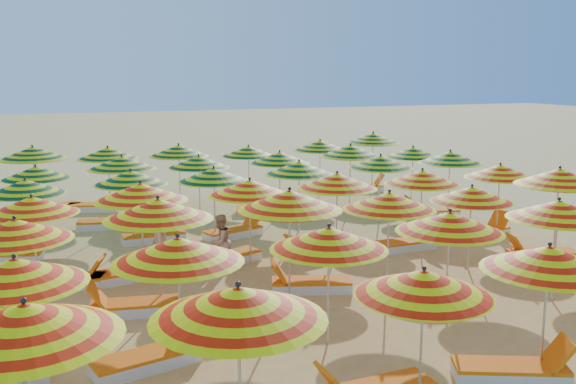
# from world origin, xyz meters

# --- Properties ---
(ground) EXTENTS (120.00, 120.00, 0.00)m
(ground) POSITION_xyz_m (0.00, 0.00, 0.00)
(ground) COLOR #F1C36B
(ground) RESTS_ON ground
(umbrella_0) EXTENTS (2.80, 2.80, 2.26)m
(umbrella_0) POSITION_xyz_m (-6.09, -7.42, 1.99)
(umbrella_0) COLOR silver
(umbrella_0) RESTS_ON ground
(umbrella_1) EXTENTS (2.27, 2.27, 2.26)m
(umbrella_1) POSITION_xyz_m (-3.76, -7.72, 1.99)
(umbrella_1) COLOR silver
(umbrella_1) RESTS_ON ground
(umbrella_2) EXTENTS (2.33, 2.33, 2.05)m
(umbrella_2) POSITION_xyz_m (-1.02, -7.41, 1.80)
(umbrella_2) COLOR silver
(umbrella_2) RESTS_ON ground
(umbrella_3) EXTENTS (2.09, 2.09, 2.15)m
(umbrella_3) POSITION_xyz_m (1.23, -7.32, 1.89)
(umbrella_3) COLOR silver
(umbrella_3) RESTS_ON ground
(umbrella_6) EXTENTS (2.34, 2.34, 2.15)m
(umbrella_6) POSITION_xyz_m (-6.27, -5.16, 1.89)
(umbrella_6) COLOR silver
(umbrella_6) RESTS_ON ground
(umbrella_7) EXTENTS (2.75, 2.75, 2.20)m
(umbrella_7) POSITION_xyz_m (-3.94, -5.02, 1.93)
(umbrella_7) COLOR silver
(umbrella_7) RESTS_ON ground
(umbrella_8) EXTENTS (2.64, 2.64, 2.15)m
(umbrella_8) POSITION_xyz_m (-1.38, -5.06, 1.89)
(umbrella_8) COLOR silver
(umbrella_8) RESTS_ON ground
(umbrella_9) EXTENTS (2.64, 2.64, 2.15)m
(umbrella_9) POSITION_xyz_m (1.22, -4.80, 1.89)
(umbrella_9) COLOR silver
(umbrella_9) RESTS_ON ground
(umbrella_10) EXTENTS (2.46, 2.46, 2.17)m
(umbrella_10) POSITION_xyz_m (3.83, -4.76, 1.91)
(umbrella_10) COLOR silver
(umbrella_10) RESTS_ON ground
(umbrella_12) EXTENTS (2.56, 2.56, 2.14)m
(umbrella_12) POSITION_xyz_m (-6.36, -2.51, 1.88)
(umbrella_12) COLOR silver
(umbrella_12) RESTS_ON ground
(umbrella_13) EXTENTS (2.46, 2.46, 2.28)m
(umbrella_13) POSITION_xyz_m (-3.77, -2.27, 2.01)
(umbrella_13) COLOR silver
(umbrella_13) RESTS_ON ground
(umbrella_14) EXTENTS (2.64, 2.64, 2.34)m
(umbrella_14) POSITION_xyz_m (-1.15, -2.59, 2.06)
(umbrella_14) COLOR silver
(umbrella_14) RESTS_ON ground
(umbrella_15) EXTENTS (2.55, 2.55, 2.15)m
(umbrella_15) POSITION_xyz_m (1.12, -2.71, 1.90)
(umbrella_15) COLOR silver
(umbrella_15) RESTS_ON ground
(umbrella_16) EXTENTS (2.35, 2.35, 2.05)m
(umbrella_16) POSITION_xyz_m (3.55, -2.32, 1.81)
(umbrella_16) COLOR silver
(umbrella_16) RESTS_ON ground
(umbrella_17) EXTENTS (2.83, 2.83, 2.34)m
(umbrella_17) POSITION_xyz_m (6.21, -2.26, 2.06)
(umbrella_17) COLOR silver
(umbrella_17) RESTS_ON ground
(umbrella_18) EXTENTS (2.59, 2.59, 2.09)m
(umbrella_18) POSITION_xyz_m (-6.10, -0.13, 1.84)
(umbrella_18) COLOR silver
(umbrella_18) RESTS_ON ground
(umbrella_19) EXTENTS (2.61, 2.61, 2.25)m
(umbrella_19) POSITION_xyz_m (-3.81, -0.17, 1.98)
(umbrella_19) COLOR silver
(umbrella_19) RESTS_ON ground
(umbrella_20) EXTENTS (2.13, 2.13, 2.15)m
(umbrella_20) POSITION_xyz_m (-1.21, -0.07, 1.89)
(umbrella_20) COLOR silver
(umbrella_20) RESTS_ON ground
(umbrella_21) EXTENTS (2.60, 2.60, 2.18)m
(umbrella_21) POSITION_xyz_m (1.10, -0.12, 1.92)
(umbrella_21) COLOR silver
(umbrella_21) RESTS_ON ground
(umbrella_22) EXTENTS (2.31, 2.31, 2.14)m
(umbrella_22) POSITION_xyz_m (3.54, -0.21, 1.88)
(umbrella_22) COLOR silver
(umbrella_22) RESTS_ON ground
(umbrella_23) EXTENTS (2.51, 2.51, 2.12)m
(umbrella_23) POSITION_xyz_m (6.23, -0.00, 1.86)
(umbrella_23) COLOR silver
(umbrella_23) RESTS_ON ground
(umbrella_24) EXTENTS (2.08, 2.08, 2.07)m
(umbrella_24) POSITION_xyz_m (-6.28, 2.38, 1.82)
(umbrella_24) COLOR silver
(umbrella_24) RESTS_ON ground
(umbrella_25) EXTENTS (2.31, 2.31, 2.10)m
(umbrella_25) POSITION_xyz_m (-3.67, 2.73, 1.85)
(umbrella_25) COLOR silver
(umbrella_25) RESTS_ON ground
(umbrella_26) EXTENTS (2.28, 2.28, 2.11)m
(umbrella_26) POSITION_xyz_m (-1.48, 2.35, 1.85)
(umbrella_26) COLOR silver
(umbrella_26) RESTS_ON ground
(umbrella_27) EXTENTS (2.50, 2.50, 2.15)m
(umbrella_27) POSITION_xyz_m (1.09, 2.46, 1.89)
(umbrella_27) COLOR silver
(umbrella_27) RESTS_ON ground
(umbrella_28) EXTENTS (2.30, 2.30, 2.16)m
(umbrella_28) POSITION_xyz_m (3.87, 2.65, 1.90)
(umbrella_28) COLOR silver
(umbrella_28) RESTS_ON ground
(umbrella_29) EXTENTS (2.36, 2.36, 2.18)m
(umbrella_29) POSITION_xyz_m (6.39, 2.63, 1.92)
(umbrella_29) COLOR silver
(umbrella_29) RESTS_ON ground
(umbrella_30) EXTENTS (2.47, 2.47, 2.03)m
(umbrella_30) POSITION_xyz_m (-6.05, 4.94, 1.79)
(umbrella_30) COLOR silver
(umbrella_30) RESTS_ON ground
(umbrella_31) EXTENTS (2.11, 2.11, 2.20)m
(umbrella_31) POSITION_xyz_m (-3.62, 5.06, 1.94)
(umbrella_31) COLOR silver
(umbrella_31) RESTS_ON ground
(umbrella_32) EXTENTS (2.07, 2.07, 2.08)m
(umbrella_32) POSITION_xyz_m (-1.24, 5.16, 1.83)
(umbrella_32) COLOR silver
(umbrella_32) RESTS_ON ground
(umbrella_33) EXTENTS (2.29, 2.29, 2.11)m
(umbrella_33) POSITION_xyz_m (1.41, 4.97, 1.85)
(umbrella_33) COLOR silver
(umbrella_33) RESTS_ON ground
(umbrella_34) EXTENTS (2.54, 2.54, 2.26)m
(umbrella_34) POSITION_xyz_m (3.91, 4.80, 1.99)
(umbrella_34) COLOR silver
(umbrella_34) RESTS_ON ground
(umbrella_35) EXTENTS (2.23, 2.23, 2.06)m
(umbrella_35) POSITION_xyz_m (6.45, 4.94, 1.82)
(umbrella_35) COLOR silver
(umbrella_35) RESTS_ON ground
(umbrella_36) EXTENTS (2.81, 2.81, 2.31)m
(umbrella_36) POSITION_xyz_m (-6.15, 7.64, 2.03)
(umbrella_36) COLOR silver
(umbrella_36) RESTS_ON ground
(umbrella_37) EXTENTS (2.11, 2.11, 2.19)m
(umbrella_37) POSITION_xyz_m (-3.79, 7.60, 1.93)
(umbrella_37) COLOR silver
(umbrella_37) RESTS_ON ground
(umbrella_38) EXTENTS (2.36, 2.36, 2.20)m
(umbrella_38) POSITION_xyz_m (-1.44, 7.36, 1.94)
(umbrella_38) COLOR silver
(umbrella_38) RESTS_ON ground
(umbrella_39) EXTENTS (2.02, 2.02, 2.05)m
(umbrella_39) POSITION_xyz_m (1.10, 7.38, 1.80)
(umbrella_39) COLOR silver
(umbrella_39) RESTS_ON ground
(umbrella_40) EXTENTS (2.14, 2.14, 2.15)m
(umbrella_40) POSITION_xyz_m (3.91, 7.37, 1.89)
(umbrella_40) COLOR silver
(umbrella_40) RESTS_ON ground
(umbrella_41) EXTENTS (2.28, 2.28, 2.32)m
(umbrella_41) POSITION_xyz_m (6.33, 7.69, 2.04)
(umbrella_41) COLOR silver
(umbrella_41) RESTS_ON ground
(lounger_3) EXTENTS (1.82, 1.23, 0.69)m
(lounger_3) POSITION_xyz_m (0.72, -7.30, 0.15)
(lounger_3) COLOR white
(lounger_3) RESTS_ON ground
(lounger_6) EXTENTS (1.82, 0.97, 0.69)m
(lounger_6) POSITION_xyz_m (-4.44, -4.89, 0.15)
(lounger_6) COLOR white
(lounger_6) RESTS_ON ground
(lounger_7) EXTENTS (1.80, 0.85, 0.69)m
(lounger_7) POSITION_xyz_m (-4.37, -2.47, 0.15)
(lounger_7) COLOR white
(lounger_7) RESTS_ON ground
(lounger_8) EXTENTS (1.83, 1.10, 0.69)m
(lounger_8) POSITION_xyz_m (-0.64, -2.47, 0.15)
(lounger_8) COLOR white
(lounger_8) RESTS_ON ground
(lounger_9) EXTENTS (1.83, 1.04, 0.69)m
(lounger_9) POSITION_xyz_m (5.61, -2.47, 0.15)
(lounger_9) COLOR white
(lounger_9) RESTS_ON ground
(lounger_10) EXTENTS (1.82, 1.18, 0.69)m
(lounger_10) POSITION_xyz_m (-5.51, -0.30, 0.15)
(lounger_10) COLOR white
(lounger_10) RESTS_ON ground
(lounger_11) EXTENTS (1.80, 0.84, 0.69)m
(lounger_11) POSITION_xyz_m (-4.31, -0.39, 0.15)
(lounger_11) COLOR white
(lounger_11) RESTS_ON ground
(lounger_12) EXTENTS (1.82, 1.21, 0.69)m
(lounger_12) POSITION_xyz_m (-1.80, 0.01, 0.15)
(lounger_12) COLOR white
(lounger_12) RESTS_ON ground
(lounger_13) EXTENTS (1.82, 1.00, 0.69)m
(lounger_13) POSITION_xyz_m (0.50, -0.23, 0.15)
(lounger_13) COLOR white
(lounger_13) RESTS_ON ground
(lounger_14) EXTENTS (1.76, 0.67, 0.69)m
(lounger_14) POSITION_xyz_m (3.04, -0.39, 0.15)
(lounger_14) COLOR white
(lounger_14) RESTS_ON ground
(lounger_15) EXTENTS (1.81, 0.91, 0.69)m
(lounger_15) POSITION_xyz_m (5.73, -0.08, 0.15)
(lounger_15) COLOR white
(lounger_15) RESTS_ON ground
(lounger_16) EXTENTS (1.82, 0.96, 0.69)m
(lounger_16) POSITION_xyz_m (-6.79, 2.14, 0.15)
(lounger_16) COLOR white
(lounger_16) RESTS_ON ground
(lounger_17) EXTENTS (1.75, 0.63, 0.69)m
(lounger_17) POSITION_xyz_m (-3.07, 2.78, 0.15)
(lounger_17) COLOR white
(lounger_17) RESTS_ON ground
(lounger_18) EXTENTS (1.83, 1.05, 0.69)m
(lounger_18) POSITION_xyz_m (-0.88, 2.49, 0.15)
(lounger_18) COLOR white
(lounger_18) RESTS_ON ground
(lounger_19) EXTENTS (1.82, 1.02, 0.69)m
(lounger_19) POSITION_xyz_m (5.80, 2.70, 0.15)
(lounger_19) COLOR white
(lounger_19) RESTS_ON ground
(lounger_20) EXTENTS (1.81, 0.90, 0.69)m
(lounger_20) POSITION_xyz_m (-4.12, 4.81, 0.15)
(lounger_20) COLOR white
(lounger_20) RESTS_ON ground
(lounger_21) EXTENTS (1.82, 1.02, 0.69)m
(lounger_21) POSITION_xyz_m (0.91, 5.13, 0.15)
(lounger_21) COLOR white
(lounger_21) RESTS_ON ground
(lounger_22) EXTENTS (1.82, 1.25, 0.69)m
(lounger_22) POSITION_xyz_m (-5.64, 7.63, 0.15)
(lounger_22) COLOR white
(lounger_22) RESTS_ON ground
(lounger_23) EXTENTS (1.82, 1.02, 0.69)m
(lounger_23) POSITION_xyz_m (-4.30, 7.44, 0.15)
(lounger_23) COLOR white
(lounger_23) RESTS_ON ground
(lounger_24) EXTENTS (1.83, 1.14, 0.69)m
(lounger_24) POSITION_xyz_m (5.82, 7.54, 0.15)
(lounger_24) COLOR white
(lounger_24) RESTS_ON ground
(beachgoer_a) EXTENTS (0.54, 0.60, 1.39)m
(beachgoer_a) POSITION_xyz_m (-3.27, 0.89, 0.69)
(beachgoer_a) COLOR tan
(beachgoer_a) RESTS_ON ground
(beachgoer_b) EXTENTS (0.81, 0.78, 1.32)m
(beachgoer_b) POSITION_xyz_m (-2.01, -0.24, 0.66)
(beachgoer_b) COLOR tan
(beachgoer_b) RESTS_ON ground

